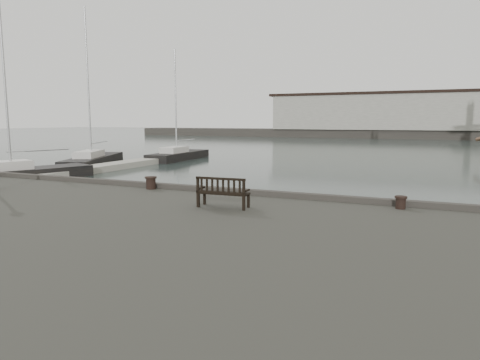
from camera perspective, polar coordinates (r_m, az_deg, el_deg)
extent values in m
plane|color=black|center=(14.85, 5.55, -8.09)|extent=(400.00, 400.00, 0.00)
cube|color=#ADAAA0|center=(34.15, -22.16, 0.88)|extent=(2.00, 24.00, 0.50)
cube|color=#383530|center=(105.72, 21.38, 5.71)|extent=(140.00, 8.00, 2.00)
cube|color=#ADAAA0|center=(106.33, 17.16, 8.61)|extent=(46.00, 9.00, 8.00)
cube|color=black|center=(106.49, 17.26, 10.92)|extent=(48.00, 9.50, 0.60)
cube|color=black|center=(12.53, -2.24, -1.77)|extent=(1.56, 0.62, 0.04)
cube|color=black|center=(12.28, -2.64, -0.88)|extent=(1.53, 0.16, 0.46)
cube|color=black|center=(12.56, -2.23, -2.72)|extent=(1.46, 0.54, 0.42)
cylinder|color=black|center=(16.25, -11.79, -0.37)|extent=(0.56, 0.56, 0.46)
cylinder|color=black|center=(13.21, 20.64, -2.82)|extent=(0.35, 0.35, 0.37)
cube|color=black|center=(33.04, -27.33, 0.10)|extent=(5.55, 9.89, 1.40)
cube|color=beige|center=(32.93, -27.44, 1.82)|extent=(2.69, 3.72, 0.60)
cylinder|color=#B2B5B7|center=(32.90, -28.07, 11.49)|extent=(0.16, 0.16, 11.71)
cube|color=black|center=(42.15, -18.90, 2.07)|extent=(6.83, 11.27, 1.40)
cube|color=beige|center=(42.07, -18.96, 3.42)|extent=(3.08, 4.25, 0.60)
cylinder|color=#B2B5B7|center=(42.10, -19.35, 12.06)|extent=(0.16, 0.16, 13.29)
cube|color=black|center=(45.74, -8.13, 2.84)|extent=(2.95, 9.53, 1.40)
cube|color=beige|center=(45.67, -8.16, 4.09)|extent=(1.81, 3.37, 0.60)
cylinder|color=#B2B5B7|center=(45.61, -8.28, 10.29)|extent=(0.16, 0.16, 10.47)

